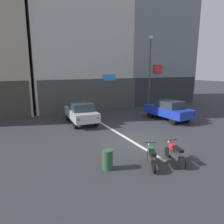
% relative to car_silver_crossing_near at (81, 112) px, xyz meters
% --- Properties ---
extents(ground_plane, '(120.00, 120.00, 0.00)m').
position_rel_car_silver_crossing_near_xyz_m(ground_plane, '(1.42, -5.19, -0.89)').
color(ground_plane, '#333338').
extents(lane_centre_line, '(0.20, 18.00, 0.01)m').
position_rel_car_silver_crossing_near_xyz_m(lane_centre_line, '(1.42, 0.81, -0.88)').
color(lane_centre_line, silver).
rests_on(lane_centre_line, ground).
extents(building_mid_block, '(10.95, 8.19, 15.87)m').
position_rel_car_silver_crossing_near_xyz_m(building_mid_block, '(2.62, 8.16, 7.03)').
color(building_mid_block, silver).
rests_on(building_mid_block, ground).
extents(building_far_right, '(9.31, 8.23, 18.15)m').
position_rel_car_silver_crossing_near_xyz_m(building_far_right, '(11.95, 8.16, 8.17)').
color(building_far_right, gray).
rests_on(building_far_right, ground).
extents(car_silver_crossing_near, '(1.95, 4.18, 1.64)m').
position_rel_car_silver_crossing_near_xyz_m(car_silver_crossing_near, '(0.00, 0.00, 0.00)').
color(car_silver_crossing_near, black).
rests_on(car_silver_crossing_near, ground).
extents(car_blue_parked_kerbside, '(2.03, 4.21, 1.64)m').
position_rel_car_silver_crossing_near_xyz_m(car_blue_parked_kerbside, '(6.81, -2.16, 0.00)').
color(car_blue_parked_kerbside, black).
rests_on(car_blue_parked_kerbside, ground).
extents(street_lamp, '(0.36, 0.36, 7.29)m').
position_rel_car_silver_crossing_near_xyz_m(street_lamp, '(7.67, 1.78, 3.51)').
color(street_lamp, '#47474C').
rests_on(street_lamp, ground).
extents(motorcycle_green_row_leftmost, '(0.80, 1.53, 0.98)m').
position_rel_car_silver_crossing_near_xyz_m(motorcycle_green_row_leftmost, '(0.54, -8.26, -0.43)').
color(motorcycle_green_row_leftmost, black).
rests_on(motorcycle_green_row_leftmost, ground).
extents(motorcycle_red_row_left_mid, '(0.55, 1.65, 0.98)m').
position_rel_car_silver_crossing_near_xyz_m(motorcycle_red_row_left_mid, '(1.71, -8.43, -0.43)').
color(motorcycle_red_row_left_mid, black).
rests_on(motorcycle_red_row_left_mid, ground).
extents(trash_bin, '(0.44, 0.44, 0.85)m').
position_rel_car_silver_crossing_near_xyz_m(trash_bin, '(-1.27, -7.68, -0.46)').
color(trash_bin, '#2D5938').
rests_on(trash_bin, ground).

